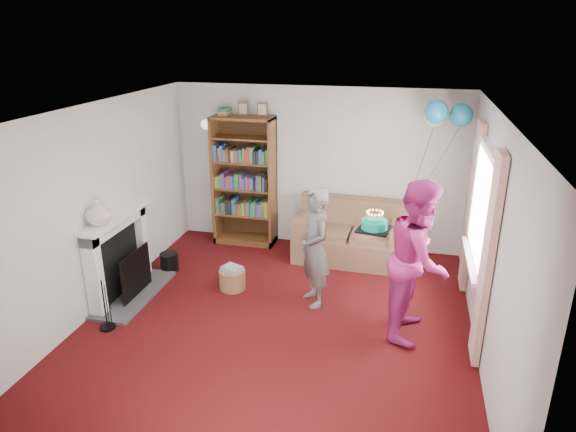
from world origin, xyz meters
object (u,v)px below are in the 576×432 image
(person_magenta, at_px, (419,260))
(birthday_cake, at_px, (374,224))
(bookcase, at_px, (245,182))
(sofa, at_px, (352,237))
(person_striped, at_px, (315,248))

(person_magenta, distance_m, birthday_cake, 0.64)
(bookcase, relative_size, sofa, 1.37)
(person_striped, distance_m, birthday_cake, 0.84)
(sofa, height_order, person_striped, person_striped)
(person_striped, relative_size, person_magenta, 0.84)
(bookcase, height_order, sofa, bookcase)
(person_striped, bearing_deg, birthday_cake, 47.25)
(person_magenta, height_order, birthday_cake, person_magenta)
(bookcase, height_order, person_magenta, bookcase)
(person_striped, bearing_deg, sofa, 137.54)
(bookcase, distance_m, sofa, 1.89)
(person_magenta, bearing_deg, sofa, 35.10)
(person_striped, bearing_deg, bookcase, -171.10)
(bookcase, distance_m, birthday_cake, 2.87)
(bookcase, bearing_deg, birthday_cake, -40.66)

